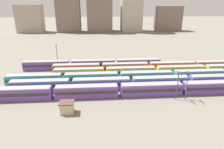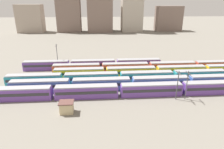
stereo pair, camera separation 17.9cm
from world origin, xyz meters
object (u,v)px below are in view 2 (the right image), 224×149
object	(u,v)px
train_track_0	(182,88)
catenary_pole_0	(178,84)
train_track_4	(195,66)
catenary_pole_1	(57,55)
train_track_5	(93,64)
train_track_3	(156,71)
train_track_1	(160,82)
signal_hut	(67,107)
train_track_2	(173,76)
catenary_pole_2	(187,84)

from	to	relation	value
train_track_0	catenary_pole_0	bearing A→B (deg)	-134.33
train_track_4	catenary_pole_1	world-z (taller)	catenary_pole_1
train_track_5	train_track_3	bearing A→B (deg)	-23.90
train_track_0	train_track_5	xyz separation A→B (m)	(-26.89, 26.00, -0.00)
train_track_3	catenary_pole_0	distance (m)	18.89
train_track_3	train_track_1	bearing A→B (deg)	-98.99
catenary_pole_0	signal_hut	size ratio (longest dim) A/B	2.38
train_track_0	train_track_3	bearing A→B (deg)	102.37
train_track_2	train_track_5	bearing A→B (deg)	150.89
catenary_pole_1	signal_hut	bearing A→B (deg)	-76.67
train_track_5	catenary_pole_1	bearing A→B (deg)	169.42
train_track_4	signal_hut	bearing A→B (deg)	-148.44
train_track_1	train_track_3	distance (m)	10.53
train_track_0	train_track_4	xyz separation A→B (m)	(14.04, 20.80, 0.00)
train_track_1	catenary_pole_2	bearing A→B (deg)	-60.54
train_track_0	catenary_pole_1	bearing A→B (deg)	145.40
train_track_1	catenary_pole_2	distance (m)	10.01
catenary_pole_1	catenary_pole_2	xyz separation A→B (m)	(41.34, -31.91, -0.75)
train_track_1	catenary_pole_0	size ratio (longest dim) A/B	10.92
catenary_pole_2	train_track_4	bearing A→B (deg)	59.00
train_track_3	signal_hut	xyz separation A→B (m)	(-29.54, -23.67, -0.35)
train_track_4	signal_hut	size ratio (longest dim) A/B	31.25
train_track_0	train_track_1	size ratio (longest dim) A/B	1.20
train_track_4	train_track_2	bearing A→B (deg)	-141.16
signal_hut	catenary_pole_2	bearing A→B (deg)	8.58
signal_hut	train_track_4	bearing A→B (deg)	31.56
train_track_0	train_track_4	world-z (taller)	same
train_track_0	signal_hut	size ratio (longest dim) A/B	31.25
train_track_2	signal_hut	xyz separation A→B (m)	(-34.09, -18.47, -0.35)
train_track_5	signal_hut	distance (m)	34.61
train_track_2	catenary_pole_1	world-z (taller)	catenary_pole_1
catenary_pole_1	train_track_2	bearing A→B (deg)	-23.21
train_track_5	catenary_pole_2	size ratio (longest dim) A/B	6.55
train_track_3	signal_hut	distance (m)	37.86
train_track_2	catenary_pole_1	size ratio (longest dim) A/B	11.29
signal_hut	train_track_3	bearing A→B (deg)	38.70
train_track_2	catenary_pole_0	size ratio (longest dim) A/B	13.13
catenary_pole_2	signal_hut	xyz separation A→B (m)	(-32.61, -4.92, -3.23)
train_track_1	train_track_3	world-z (taller)	same
train_track_5	catenary_pole_1	xyz separation A→B (m)	(-14.80, 2.76, 3.62)
catenary_pole_0	catenary_pole_2	world-z (taller)	catenary_pole_0
train_track_4	catenary_pole_2	size ratio (longest dim) A/B	13.21
train_track_5	signal_hut	size ratio (longest dim) A/B	15.50
catenary_pole_0	train_track_3	bearing A→B (deg)	91.33
train_track_1	catenary_pole_2	size ratio (longest dim) A/B	10.99
train_track_5	signal_hut	xyz separation A→B (m)	(-6.07, -34.07, -0.35)
train_track_1	signal_hut	distance (m)	30.89
train_track_1	catenary_pole_0	distance (m)	9.00
train_track_5	train_track_4	bearing A→B (deg)	-7.24
signal_hut	train_track_2	bearing A→B (deg)	28.45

